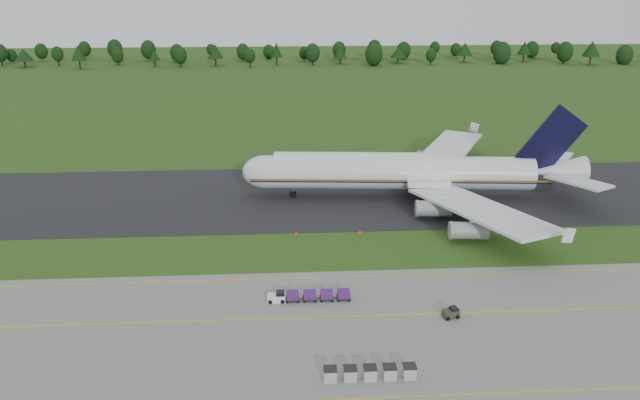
{
  "coord_description": "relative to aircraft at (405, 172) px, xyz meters",
  "views": [
    {
      "loc": [
        -6.48,
        -98.83,
        46.73
      ],
      "look_at": [
        -0.57,
        2.0,
        8.82
      ],
      "focal_mm": 35.0,
      "sensor_mm": 36.0,
      "label": 1
    }
  ],
  "objects": [
    {
      "name": "apron",
      "position": [
        -18.89,
        -59.8,
        -5.85
      ],
      "size": [
        300.0,
        52.0,
        0.06
      ],
      "primitive_type": "cube",
      "color": "slate",
      "rests_on": "ground"
    },
    {
      "name": "aircraft",
      "position": [
        0.0,
        0.0,
        0.0
      ],
      "size": [
        73.35,
        71.25,
        20.58
      ],
      "color": "silver",
      "rests_on": "ground"
    },
    {
      "name": "utility_cart",
      "position": [
        -2.38,
        -48.94,
        -5.22
      ],
      "size": [
        2.47,
        1.83,
        1.22
      ],
      "color": "#303223",
      "rests_on": "apron"
    },
    {
      "name": "uld_row",
      "position": [
        -15.68,
        -62.18,
        -5.01
      ],
      "size": [
        11.23,
        1.63,
        1.61
      ],
      "color": "#ABABAB",
      "rests_on": "apron"
    },
    {
      "name": "apron_markings",
      "position": [
        -18.89,
        -52.79,
        -5.81
      ],
      "size": [
        300.0,
        30.2,
        0.01
      ],
      "color": "gold",
      "rests_on": "apron"
    },
    {
      "name": "tree_line",
      "position": [
        -11.04,
        193.57,
        0.29
      ],
      "size": [
        524.46,
        22.82,
        11.87
      ],
      "color": "black",
      "rests_on": "ground"
    },
    {
      "name": "taxiway",
      "position": [
        -18.89,
        2.2,
        -5.84
      ],
      "size": [
        300.0,
        40.0,
        0.08
      ],
      "primitive_type": "cube",
      "color": "black",
      "rests_on": "ground"
    },
    {
      "name": "baggage_train",
      "position": [
        -22.41,
        -42.95,
        -5.01
      ],
      "size": [
        12.34,
        1.58,
        1.52
      ],
      "color": "white",
      "rests_on": "apron"
    },
    {
      "name": "ground",
      "position": [
        -18.89,
        -25.8,
        -5.88
      ],
      "size": [
        600.0,
        600.0,
        0.0
      ],
      "primitive_type": "plane",
      "color": "#274715",
      "rests_on": "ground"
    },
    {
      "name": "edge_markers",
      "position": [
        -17.63,
        -18.92,
        -5.6
      ],
      "size": [
        12.34,
        0.3,
        0.6
      ],
      "color": "#FF4E08",
      "rests_on": "ground"
    }
  ]
}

